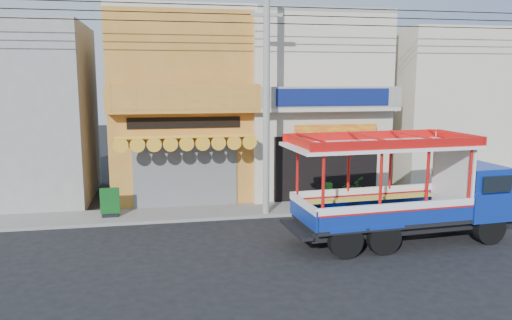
{
  "coord_description": "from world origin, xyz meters",
  "views": [
    {
      "loc": [
        -4.98,
        -15.15,
        5.28
      ],
      "look_at": [
        -1.55,
        2.5,
        2.35
      ],
      "focal_mm": 35.0,
      "sensor_mm": 36.0,
      "label": 1
    }
  ],
  "objects_px": {
    "green_sign": "(110,205)",
    "potted_plant_b": "(330,194)",
    "utility_pole": "(270,86)",
    "potted_plant_a": "(352,190)",
    "songthaew_truck": "(419,189)"
  },
  "relations": [
    {
      "from": "potted_plant_b",
      "to": "songthaew_truck",
      "type": "bearing_deg",
      "value": 141.01
    },
    {
      "from": "utility_pole",
      "to": "green_sign",
      "type": "xyz_separation_m",
      "value": [
        -6.06,
        0.62,
        -4.45
      ]
    },
    {
      "from": "utility_pole",
      "to": "songthaew_truck",
      "type": "bearing_deg",
      "value": -42.39
    },
    {
      "from": "utility_pole",
      "to": "potted_plant_b",
      "type": "height_order",
      "value": "utility_pole"
    },
    {
      "from": "utility_pole",
      "to": "potted_plant_a",
      "type": "relative_size",
      "value": 25.46
    },
    {
      "from": "green_sign",
      "to": "potted_plant_b",
      "type": "height_order",
      "value": "green_sign"
    },
    {
      "from": "songthaew_truck",
      "to": "green_sign",
      "type": "relative_size",
      "value": 6.97
    },
    {
      "from": "potted_plant_a",
      "to": "green_sign",
      "type": "bearing_deg",
      "value": 119.87
    },
    {
      "from": "green_sign",
      "to": "potted_plant_b",
      "type": "bearing_deg",
      "value": 0.8
    },
    {
      "from": "potted_plant_b",
      "to": "potted_plant_a",
      "type": "bearing_deg",
      "value": -143.29
    },
    {
      "from": "potted_plant_a",
      "to": "potted_plant_b",
      "type": "height_order",
      "value": "potted_plant_a"
    },
    {
      "from": "songthaew_truck",
      "to": "utility_pole",
      "type": "bearing_deg",
      "value": 137.61
    },
    {
      "from": "green_sign",
      "to": "potted_plant_a",
      "type": "height_order",
      "value": "green_sign"
    },
    {
      "from": "potted_plant_a",
      "to": "utility_pole",
      "type": "bearing_deg",
      "value": 130.93
    },
    {
      "from": "songthaew_truck",
      "to": "potted_plant_a",
      "type": "height_order",
      "value": "songthaew_truck"
    }
  ]
}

